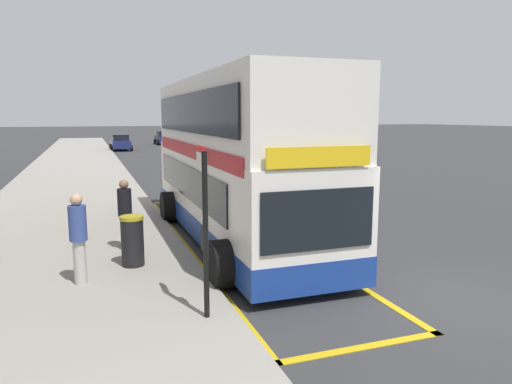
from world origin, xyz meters
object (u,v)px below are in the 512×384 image
bus_stop_sign (204,219)px  parked_car_navy_distant (121,142)px  double_decker_bus (235,166)px  pedestrian_waiting_near_sign (125,212)px  parked_car_navy_ahead (164,138)px  pedestrian_further_back (78,235)px  litter_bin (132,241)px

bus_stop_sign → parked_car_navy_distant: (1.47, 42.15, -0.98)m
double_decker_bus → pedestrian_waiting_near_sign: size_ratio=5.79×
double_decker_bus → parked_car_navy_ahead: double_decker_bus is taller
pedestrian_waiting_near_sign → pedestrian_further_back: size_ratio=0.97×
parked_car_navy_distant → litter_bin: size_ratio=3.76×
parked_car_navy_ahead → litter_bin: bearing=-96.7°
pedestrian_waiting_near_sign → pedestrian_further_back: (-1.05, -2.21, 0.03)m
parked_car_navy_ahead → pedestrian_waiting_near_sign: size_ratio=2.39×
parked_car_navy_distant → parked_car_navy_ahead: size_ratio=1.00×
pedestrian_further_back → litter_bin: size_ratio=1.62×
parked_car_navy_ahead → litter_bin: parked_car_navy_ahead is taller
double_decker_bus → parked_car_navy_ahead: bearing=83.7°
pedestrian_waiting_near_sign → litter_bin: size_ratio=1.57×
parked_car_navy_distant → parked_car_navy_ahead: bearing=56.8°
pedestrian_further_back → litter_bin: 1.44m
pedestrian_waiting_near_sign → litter_bin: 1.42m
bus_stop_sign → parked_car_navy_distant: 42.19m
bus_stop_sign → parked_car_navy_ahead: (7.15, 51.10, -0.98)m
parked_car_navy_distant → pedestrian_waiting_near_sign: (-2.40, -37.64, 0.30)m
litter_bin → bus_stop_sign: bearing=-74.2°
parked_car_navy_distant → parked_car_navy_ahead: same height
parked_car_navy_ahead → bus_stop_sign: bearing=-95.2°
double_decker_bus → parked_car_navy_ahead: size_ratio=2.42×
double_decker_bus → pedestrian_waiting_near_sign: 3.20m
pedestrian_further_back → double_decker_bus: bearing=34.6°
bus_stop_sign → pedestrian_waiting_near_sign: bearing=101.6°
parked_car_navy_ahead → parked_car_navy_distant: bearing=-119.6°
parked_car_navy_distant → litter_bin: 39.08m
parked_car_navy_distant → parked_car_navy_ahead: (5.68, 8.95, 0.00)m
double_decker_bus → parked_car_navy_distant: bearing=90.9°
double_decker_bus → bus_stop_sign: (-2.07, -5.09, -0.29)m
double_decker_bus → pedestrian_further_back: bearing=-145.4°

